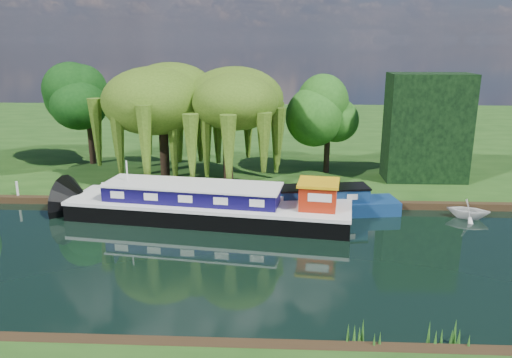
{
  "coord_description": "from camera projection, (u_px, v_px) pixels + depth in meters",
  "views": [
    {
      "loc": [
        7.98,
        -23.57,
        10.77
      ],
      "look_at": [
        6.61,
        4.97,
        2.8
      ],
      "focal_mm": 35.0,
      "sensor_mm": 36.0,
      "label": 1
    }
  ],
  "objects": [
    {
      "name": "narrowboat",
      "position": [
        294.0,
        204.0,
        31.75
      ],
      "size": [
        13.56,
        4.2,
        1.95
      ],
      "rotation": [
        0.0,
        0.0,
        0.15
      ],
      "color": "navy",
      "rests_on": "ground"
    },
    {
      "name": "dutch_barge",
      "position": [
        210.0,
        206.0,
        30.77
      ],
      "size": [
        17.84,
        6.34,
        3.69
      ],
      "rotation": [
        0.0,
        0.0,
        -0.14
      ],
      "color": "black",
      "rests_on": "ground"
    },
    {
      "name": "willow_right",
      "position": [
        227.0,
        110.0,
        35.21
      ],
      "size": [
        6.29,
        6.29,
        7.66
      ],
      "color": "black",
      "rests_on": "far_bank"
    },
    {
      "name": "mooring_posts",
      "position": [
        154.0,
        190.0,
        33.79
      ],
      "size": [
        19.16,
        0.16,
        1.0
      ],
      "color": "silver",
      "rests_on": "far_bank"
    },
    {
      "name": "white_cruiser",
      "position": [
        467.0,
        218.0,
        31.26
      ],
      "size": [
        3.07,
        2.85,
        1.34
      ],
      "primitive_type": "imported",
      "rotation": [
        0.0,
        0.0,
        1.27
      ],
      "color": "silver",
      "rests_on": "ground"
    },
    {
      "name": "tree_far_right",
      "position": [
        328.0,
        115.0,
        39.24
      ],
      "size": [
        4.09,
        4.09,
        6.69
      ],
      "color": "black",
      "rests_on": "far_bank"
    },
    {
      "name": "willow_left",
      "position": [
        162.0,
        101.0,
        36.96
      ],
      "size": [
        6.87,
        6.87,
        8.23
      ],
      "color": "black",
      "rests_on": "far_bank"
    },
    {
      "name": "lamppost",
      "position": [
        174.0,
        162.0,
        35.37
      ],
      "size": [
        0.36,
        0.36,
        2.56
      ],
      "color": "silver",
      "rests_on": "far_bank"
    },
    {
      "name": "conifer_hedge",
      "position": [
        427.0,
        128.0,
        37.34
      ],
      "size": [
        6.0,
        3.0,
        8.0
      ],
      "primitive_type": "cube",
      "color": "black",
      "rests_on": "far_bank"
    },
    {
      "name": "reeds_near",
      "position": [
        247.0,
        331.0,
        18.19
      ],
      "size": [
        33.7,
        1.5,
        1.1
      ],
      "color": "#1F5617",
      "rests_on": "ground"
    },
    {
      "name": "ground",
      "position": [
        125.0,
        255.0,
        25.94
      ],
      "size": [
        120.0,
        120.0,
        0.0
      ],
      "primitive_type": "plane",
      "color": "black"
    },
    {
      "name": "far_bank",
      "position": [
        212.0,
        133.0,
        58.59
      ],
      "size": [
        120.0,
        52.0,
        0.45
      ],
      "primitive_type": "cube",
      "color": "#193F11",
      "rests_on": "ground"
    },
    {
      "name": "tree_far_mid",
      "position": [
        88.0,
        101.0,
        41.89
      ],
      "size": [
        4.79,
        4.79,
        7.83
      ],
      "color": "black",
      "rests_on": "far_bank"
    }
  ]
}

